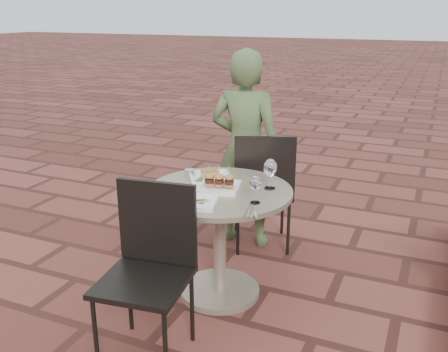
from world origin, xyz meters
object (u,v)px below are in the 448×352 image
at_px(plate_sliders, 219,184).
at_px(plate_tuna, 197,202).
at_px(chair_far, 263,182).
at_px(diner, 245,150).
at_px(plate_salmon, 210,177).
at_px(chair_near, 150,256).
at_px(cafe_table, 220,226).

distance_m(plate_sliders, plate_tuna, 0.28).
bearing_deg(plate_sliders, chair_far, 86.82).
height_order(chair_far, diner, diner).
bearing_deg(plate_salmon, diner, 91.48).
height_order(chair_near, plate_sliders, chair_near).
bearing_deg(chair_far, plate_salmon, 50.36).
height_order(cafe_table, plate_tuna, plate_tuna).
distance_m(chair_far, chair_near, 1.35).
bearing_deg(plate_tuna, diner, 96.60).
relative_size(diner, plate_sliders, 5.36).
bearing_deg(chair_far, chair_near, 59.53).
relative_size(chair_far, chair_near, 1.00).
xyz_separation_m(plate_salmon, plate_tuna, (0.11, -0.41, -0.01)).
relative_size(cafe_table, plate_sliders, 3.17).
height_order(chair_far, plate_sliders, chair_far).
height_order(chair_near, diner, diner).
relative_size(chair_near, plate_sliders, 3.27).
height_order(plate_salmon, plate_sliders, plate_sliders).
distance_m(cafe_table, diner, 0.86).
xyz_separation_m(diner, plate_sliders, (0.14, -0.80, 0.00)).
bearing_deg(diner, cafe_table, 98.06).
distance_m(chair_near, plate_tuna, 0.41).
bearing_deg(plate_sliders, plate_salmon, 133.20).
height_order(cafe_table, diner, diner).
xyz_separation_m(cafe_table, plate_salmon, (-0.13, 0.13, 0.27)).
xyz_separation_m(chair_far, chair_near, (-0.16, -1.35, 0.00)).
height_order(chair_near, plate_tuna, chair_near).
bearing_deg(chair_near, diner, 83.79).
relative_size(chair_far, plate_sliders, 3.27).
distance_m(diner, plate_sliders, 0.82).
relative_size(chair_far, plate_salmon, 2.60).
relative_size(cafe_table, diner, 0.59).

